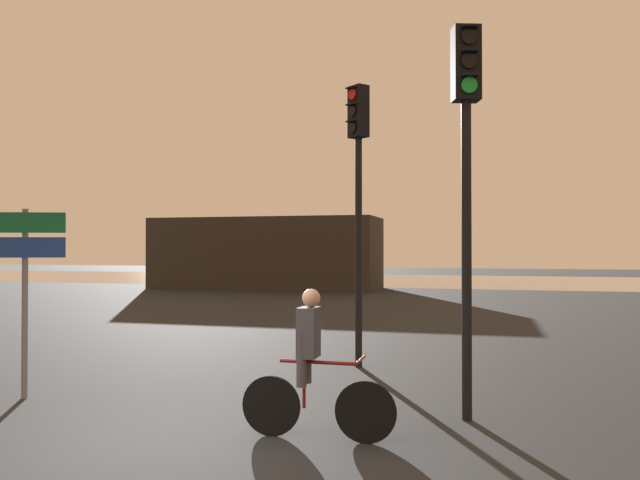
# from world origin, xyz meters

# --- Properties ---
(ground_plane) EXTENTS (120.00, 120.00, 0.00)m
(ground_plane) POSITION_xyz_m (0.00, 0.00, 0.00)
(ground_plane) COLOR black
(water_strip) EXTENTS (80.00, 16.00, 0.01)m
(water_strip) POSITION_xyz_m (0.00, 34.66, 0.00)
(water_strip) COLOR gray
(water_strip) RESTS_ON ground
(distant_building) EXTENTS (11.45, 4.00, 3.59)m
(distant_building) POSITION_xyz_m (-7.61, 24.66, 1.79)
(distant_building) COLOR #2D2823
(distant_building) RESTS_ON ground
(traffic_light_near_right) EXTENTS (0.38, 0.40, 4.73)m
(traffic_light_near_right) POSITION_xyz_m (3.05, 2.30, 3.27)
(traffic_light_near_right) COLOR black
(traffic_light_near_right) RESTS_ON ground
(traffic_light_center) EXTENTS (0.41, 0.42, 4.88)m
(traffic_light_center) POSITION_xyz_m (1.13, 5.23, 3.37)
(traffic_light_center) COLOR black
(traffic_light_center) RESTS_ON ground
(direction_sign_post) EXTENTS (1.04, 0.42, 2.60)m
(direction_sign_post) POSITION_xyz_m (-2.85, 1.82, 1.79)
(direction_sign_post) COLOR slate
(direction_sign_post) RESTS_ON ground
(cyclist) EXTENTS (1.71, 0.46, 1.62)m
(cyclist) POSITION_xyz_m (1.45, 1.10, 0.82)
(cyclist) COLOR black
(cyclist) RESTS_ON ground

